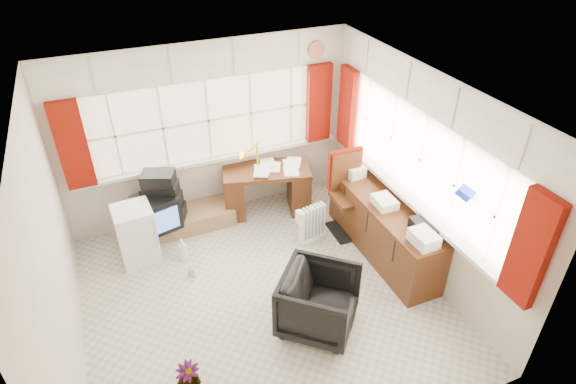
# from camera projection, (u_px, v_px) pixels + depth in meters

# --- Properties ---
(ground) EXTENTS (4.00, 4.00, 0.00)m
(ground) POSITION_uv_depth(u_px,v_px,m) (263.00, 298.00, 5.68)
(ground) COLOR beige
(ground) RESTS_ON ground
(room_walls) EXTENTS (4.00, 4.00, 4.00)m
(room_walls) POSITION_uv_depth(u_px,v_px,m) (259.00, 193.00, 4.86)
(room_walls) COLOR beige
(room_walls) RESTS_ON ground
(window_back) EXTENTS (3.70, 0.12, 3.60)m
(window_back) POSITION_uv_depth(u_px,v_px,m) (212.00, 155.00, 6.65)
(window_back) COLOR beige
(window_back) RESTS_ON room_walls
(window_right) EXTENTS (0.12, 3.70, 3.60)m
(window_right) POSITION_uv_depth(u_px,v_px,m) (412.00, 196.00, 5.79)
(window_right) COLOR beige
(window_right) RESTS_ON room_walls
(curtains) EXTENTS (3.83, 3.83, 1.15)m
(curtains) POSITION_uv_depth(u_px,v_px,m) (304.00, 141.00, 5.89)
(curtains) COLOR maroon
(curtains) RESTS_ON room_walls
(overhead_cabinets) EXTENTS (3.98, 3.98, 0.48)m
(overhead_cabinets) POSITION_uv_depth(u_px,v_px,m) (308.00, 76.00, 5.51)
(overhead_cabinets) COLOR white
(overhead_cabinets) RESTS_ON room_walls
(desk) EXTENTS (1.34, 0.90, 0.75)m
(desk) POSITION_uv_depth(u_px,v_px,m) (267.00, 187.00, 6.97)
(desk) COLOR #582914
(desk) RESTS_ON ground
(desk_lamp) EXTENTS (0.16, 0.13, 0.44)m
(desk_lamp) POSITION_uv_depth(u_px,v_px,m) (257.00, 148.00, 6.66)
(desk_lamp) COLOR yellow
(desk_lamp) RESTS_ON desk
(task_chair) EXTENTS (0.50, 0.53, 1.17)m
(task_chair) POSITION_uv_depth(u_px,v_px,m) (347.00, 189.00, 6.51)
(task_chair) COLOR black
(task_chair) RESTS_ON ground
(office_chair) EXTENTS (1.10, 1.10, 0.72)m
(office_chair) POSITION_uv_depth(u_px,v_px,m) (319.00, 302.00, 5.15)
(office_chair) COLOR black
(office_chair) RESTS_ON ground
(radiator) EXTENTS (0.39, 0.22, 0.56)m
(radiator) POSITION_uv_depth(u_px,v_px,m) (312.00, 227.00, 6.46)
(radiator) COLOR white
(radiator) RESTS_ON ground
(credenza) EXTENTS (0.50, 2.00, 0.85)m
(credenza) POSITION_uv_depth(u_px,v_px,m) (383.00, 228.00, 6.18)
(credenza) COLOR #582914
(credenza) RESTS_ON ground
(file_tray) EXTENTS (0.31, 0.39, 0.12)m
(file_tray) POSITION_uv_depth(u_px,v_px,m) (428.00, 228.00, 5.50)
(file_tray) COLOR black
(file_tray) RESTS_ON credenza
(tv_bench) EXTENTS (1.40, 0.50, 0.25)m
(tv_bench) POSITION_uv_depth(u_px,v_px,m) (184.00, 220.00, 6.76)
(tv_bench) COLOR #99784C
(tv_bench) RESTS_ON ground
(crt_tv) EXTENTS (0.60, 0.57, 0.46)m
(crt_tv) POSITION_uv_depth(u_px,v_px,m) (157.00, 212.00, 6.31)
(crt_tv) COLOR black
(crt_tv) RESTS_ON tv_bench
(hifi_stack) EXTENTS (0.64, 0.53, 0.75)m
(hifi_stack) POSITION_uv_depth(u_px,v_px,m) (162.00, 199.00, 6.37)
(hifi_stack) COLOR black
(hifi_stack) RESTS_ON tv_bench
(mini_fridge) EXTENTS (0.49, 0.49, 0.78)m
(mini_fridge) POSITION_uv_depth(u_px,v_px,m) (136.00, 234.00, 6.07)
(mini_fridge) COLOR white
(mini_fridge) RESTS_ON ground
(spray_bottle_a) EXTENTS (0.13, 0.13, 0.31)m
(spray_bottle_a) POSITION_uv_depth(u_px,v_px,m) (183.00, 249.00, 6.19)
(spray_bottle_a) COLOR white
(spray_bottle_a) RESTS_ON ground
(spray_bottle_b) EXTENTS (0.10, 0.10, 0.18)m
(spray_bottle_b) POSITION_uv_depth(u_px,v_px,m) (191.00, 270.00, 5.96)
(spray_bottle_b) COLOR #8BCFCA
(spray_bottle_b) RESTS_ON ground
(flower_vase) EXTENTS (0.27, 0.27, 0.41)m
(flower_vase) POSITION_uv_depth(u_px,v_px,m) (188.00, 380.00, 4.53)
(flower_vase) COLOR black
(flower_vase) RESTS_ON ground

